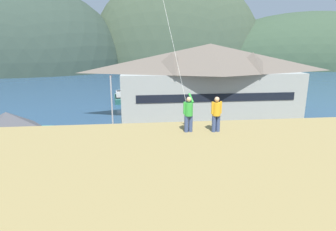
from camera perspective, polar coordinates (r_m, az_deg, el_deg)
The scene contains 23 objects.
ground_plane at distance 21.91m, azimuth -1.39°, elevation -15.48°, with size 600.00×600.00×0.00m, color #66604C.
parking_lot_pad at distance 26.33m, azimuth -2.35°, elevation -9.99°, with size 40.00×20.00×0.10m, color slate.
bay_water at distance 79.71m, azimuth -5.16°, elevation 6.41°, with size 360.00×84.00×0.03m, color navy.
far_hill_east_peak at distance 143.10m, azimuth -27.92°, elevation 8.31°, with size 94.16×70.78×75.53m, color #2D3D33.
far_hill_center_saddle at distance 141.30m, azimuth 2.04°, elevation 9.88°, with size 87.07×48.94×92.26m, color #3D4C38.
far_hill_far_shoulder at distance 166.49m, azimuth 27.92°, elevation 8.93°, with size 128.40×60.71×54.90m, color #334733.
harbor_lodge at distance 42.87m, azimuth 8.56°, elevation 7.46°, with size 28.11×10.27×11.11m.
storage_shed_near_lot at distance 25.79m, azimuth -29.70°, elevation -5.41°, with size 6.11×6.50×5.81m.
storage_shed_waterside at distance 42.61m, azimuth -3.09°, elevation 2.57°, with size 6.10×4.93×4.28m.
wharf_dock at distance 55.08m, azimuth -6.36°, elevation 3.20°, with size 3.20×14.51×0.70m.
moored_boat_wharfside at distance 55.66m, azimuth -9.86°, elevation 3.58°, with size 2.74×6.79×2.16m.
moored_boat_outer_mooring at distance 51.39m, azimuth -2.44°, elevation 2.89°, with size 3.06×7.44×2.16m.
moored_boat_inner_slip at distance 56.19m, azimuth -9.79°, elevation 3.68°, with size 2.53×6.51×2.16m.
parked_car_corner_spot at distance 24.32m, azimuth 24.61°, elevation -10.89°, with size 4.24×2.13×1.82m.
parked_car_lone_by_shed at distance 22.20m, azimuth 2.44°, elevation -11.95°, with size 4.34×2.35×1.82m.
parked_car_front_row_silver at distance 26.36m, azimuth -1.12°, elevation -7.56°, with size 4.26×2.17×1.82m.
parked_car_mid_row_near at distance 28.67m, azimuth 12.85°, elevation -6.09°, with size 4.21×2.07×1.82m.
parked_car_mid_row_far at distance 28.58m, azimuth -14.89°, elevation -6.29°, with size 4.29×2.23×1.82m.
parked_car_mid_row_center at distance 30.74m, azimuth 20.78°, elevation -5.28°, with size 4.25×2.16×1.82m.
parked_car_back_row_left at distance 22.58m, azimuth -13.76°, elevation -11.90°, with size 4.25×2.16×1.82m.
parking_light_pole at distance 30.32m, azimuth -11.48°, elevation 1.83°, with size 0.24×0.78×7.67m.
person_kite_flyer at distance 13.42m, azimuth 4.26°, elevation 0.53°, with size 0.52×0.69×1.86m.
person_companion at distance 13.61m, azimuth 9.94°, elevation 0.48°, with size 0.54×0.40×1.74m.
Camera 1 is at (-1.58, -18.95, 10.88)m, focal length 29.56 mm.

